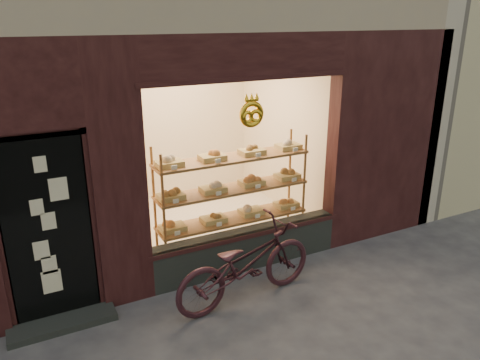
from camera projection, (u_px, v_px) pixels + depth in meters
display_shelf at (233, 198)px, 6.55m from camera, size 2.20×0.45×1.70m
bicycle at (246, 264)px, 5.57m from camera, size 1.93×0.85×0.98m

